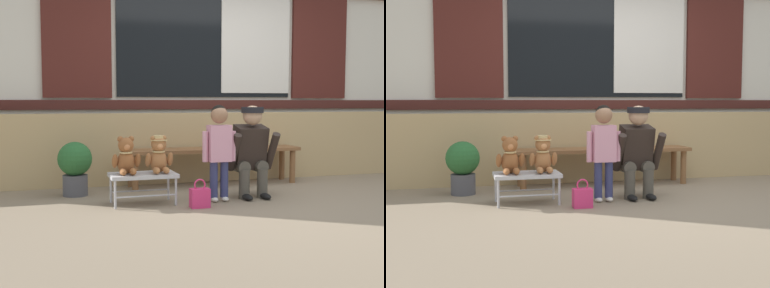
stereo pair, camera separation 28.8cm
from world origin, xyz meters
TOP-DOWN VIEW (x-y plane):
  - ground_plane at (0.00, 0.00)m, footprint 60.00×60.00m
  - brick_low_wall at (0.00, 1.43)m, footprint 7.87×0.25m
  - shop_facade at (0.00, 1.94)m, footprint 8.03×0.26m
  - wooden_bench_long at (-0.17, 1.06)m, footprint 2.10×0.40m
  - small_display_bench at (-1.19, 0.18)m, footprint 0.64×0.36m
  - teddy_bear_plain at (-1.35, 0.19)m, footprint 0.28×0.26m
  - teddy_bear_with_hat at (-1.03, 0.19)m, footprint 0.28×0.27m
  - child_standing at (-0.44, 0.10)m, footprint 0.35×0.18m
  - adult_crouching at (-0.04, 0.23)m, footprint 0.50×0.49m
  - handbag_on_ground at (-0.72, -0.13)m, footprint 0.18×0.11m
  - potted_plant at (-1.79, 0.82)m, footprint 0.36×0.36m

SIDE VIEW (x-z plane):
  - ground_plane at x=0.00m, z-range 0.00..0.00m
  - handbag_on_ground at x=-0.72m, z-range -0.04..0.23m
  - small_display_bench at x=-1.19m, z-range 0.12..0.42m
  - potted_plant at x=-1.79m, z-range 0.04..0.61m
  - wooden_bench_long at x=-0.17m, z-range 0.15..0.59m
  - brick_low_wall at x=0.00m, z-range 0.00..0.85m
  - teddy_bear_plain at x=-1.35m, z-range 0.28..0.65m
  - teddy_bear_with_hat at x=-1.03m, z-range 0.29..0.65m
  - adult_crouching at x=-0.04m, z-range 0.01..0.96m
  - child_standing at x=-0.44m, z-range 0.11..1.07m
  - shop_facade at x=0.00m, z-range 0.01..3.53m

